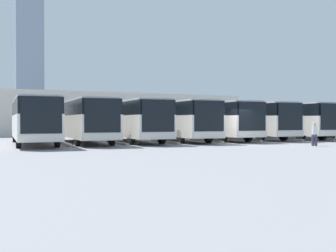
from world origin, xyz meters
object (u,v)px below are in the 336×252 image
(bus_3, at_px, (213,119))
(bus_0, at_px, (311,120))
(bus_4, at_px, (175,119))
(bus_7, at_px, (34,119))
(bus_5, at_px, (131,119))
(bus_1, at_px, (283,120))
(bus_6, at_px, (84,119))
(pedestrian, at_px, (314,133))
(bus_2, at_px, (247,120))

(bus_3, bearing_deg, bus_0, -176.53)
(bus_4, height_order, bus_7, same)
(bus_3, bearing_deg, bus_5, 3.52)
(bus_1, bearing_deg, bus_3, 1.02)
(bus_3, relative_size, bus_4, 1.00)
(bus_0, relative_size, bus_4, 1.00)
(bus_6, bearing_deg, bus_1, -177.44)
(bus_1, xyz_separation_m, pedestrian, (6.20, 9.83, -0.94))
(bus_2, height_order, pedestrian, bus_2)
(bus_3, bearing_deg, bus_6, 3.59)
(bus_1, distance_m, bus_2, 3.83)
(bus_1, relative_size, bus_2, 1.00)
(bus_2, relative_size, bus_7, 1.00)
(bus_0, relative_size, bus_7, 1.00)
(bus_3, xyz_separation_m, bus_7, (15.10, 0.18, 0.00))
(bus_0, bearing_deg, bus_6, 3.53)
(bus_1, xyz_separation_m, bus_2, (3.77, -0.64, 0.00))
(bus_4, bearing_deg, bus_3, -173.90)
(bus_6, bearing_deg, bus_7, 12.42)
(bus_5, bearing_deg, bus_2, -175.45)
(bus_3, height_order, bus_6, same)
(bus_5, relative_size, pedestrian, 8.04)
(bus_6, height_order, pedestrian, bus_6)
(bus_0, distance_m, bus_4, 15.10)
(bus_3, xyz_separation_m, pedestrian, (-1.35, 10.38, -0.94))
(bus_1, bearing_deg, pedestrian, 62.88)
(bus_1, distance_m, bus_6, 18.89)
(bus_3, height_order, pedestrian, bus_3)
(pedestrian, bearing_deg, bus_0, 91.64)
(bus_0, bearing_deg, bus_1, 8.39)
(bus_1, bearing_deg, bus_5, 2.27)
(bus_4, xyz_separation_m, pedestrian, (-5.12, 10.31, -0.94))
(bus_0, distance_m, bus_1, 3.78)
(bus_2, bearing_deg, bus_5, 4.55)
(bus_3, relative_size, bus_7, 1.00)
(pedestrian, bearing_deg, bus_7, -165.37)
(bus_0, relative_size, pedestrian, 8.04)
(bus_7, distance_m, pedestrian, 19.37)
(bus_3, height_order, bus_4, same)
(bus_4, height_order, bus_6, same)
(bus_1, relative_size, bus_3, 1.00)
(bus_0, xyz_separation_m, bus_4, (15.10, -0.26, 0.00))
(bus_0, bearing_deg, bus_7, 4.81)
(bus_0, height_order, pedestrian, bus_0)
(bus_2, height_order, bus_6, same)
(bus_2, bearing_deg, bus_6, 4.34)
(bus_5, distance_m, bus_6, 3.78)
(bus_0, relative_size, bus_2, 1.00)
(bus_0, distance_m, bus_3, 11.33)
(bus_4, distance_m, bus_6, 7.56)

